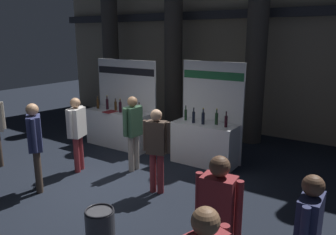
# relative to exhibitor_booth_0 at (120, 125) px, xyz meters

# --- Properties ---
(ground_plane) EXTENTS (26.32, 26.32, 0.00)m
(ground_plane) POSITION_rel_exhibitor_booth_0_xyz_m (1.51, -2.08, -0.58)
(ground_plane) COLOR black
(hall_colonnade) EXTENTS (13.16, 1.33, 6.37)m
(hall_colonnade) POSITION_rel_exhibitor_booth_0_xyz_m (1.51, 3.00, 2.54)
(hall_colonnade) COLOR tan
(hall_colonnade) RESTS_ON ground_plane
(exhibitor_booth_0) EXTENTS (1.95, 0.72, 2.29)m
(exhibitor_booth_0) POSITION_rel_exhibitor_booth_0_xyz_m (0.00, 0.00, 0.00)
(exhibitor_booth_0) COLOR white
(exhibitor_booth_0) RESTS_ON ground_plane
(exhibitor_booth_1) EXTENTS (1.54, 0.66, 2.34)m
(exhibitor_booth_1) POSITION_rel_exhibitor_booth_0_xyz_m (2.51, 0.11, 0.01)
(exhibitor_booth_1) COLOR white
(exhibitor_booth_1) RESTS_ON ground_plane
(trash_bin) EXTENTS (0.40, 0.40, 0.65)m
(trash_bin) POSITION_rel_exhibitor_booth_0_xyz_m (2.86, -3.64, -0.26)
(trash_bin) COLOR #38383D
(trash_bin) RESTS_ON ground_plane
(visitor_0) EXTENTS (0.38, 0.55, 1.63)m
(visitor_0) POSITION_rel_exhibitor_booth_0_xyz_m (0.41, -1.82, 0.40)
(visitor_0) COLOR maroon
(visitor_0) RESTS_ON ground_plane
(visitor_1) EXTENTS (0.53, 0.27, 1.69)m
(visitor_1) POSITION_rel_exhibitor_booth_0_xyz_m (4.49, -3.46, 0.42)
(visitor_1) COLOR #47382D
(visitor_1) RESTS_ON ground_plane
(visitor_2) EXTENTS (0.27, 0.53, 1.65)m
(visitor_2) POSITION_rel_exhibitor_booth_0_xyz_m (1.39, -1.13, 0.40)
(visitor_2) COLOR #ADA393
(visitor_2) RESTS_ON ground_plane
(visitor_4) EXTENTS (0.48, 0.43, 1.71)m
(visitor_4) POSITION_rel_exhibitor_booth_0_xyz_m (0.52, -2.92, 0.44)
(visitor_4) COLOR #47382D
(visitor_4) RESTS_ON ground_plane
(visitor_7) EXTENTS (0.51, 0.30, 1.61)m
(visitor_7) POSITION_rel_exhibitor_booth_0_xyz_m (2.44, -1.73, 0.36)
(visitor_7) COLOR maroon
(visitor_7) RESTS_ON ground_plane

